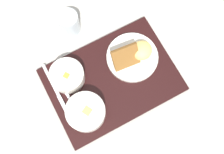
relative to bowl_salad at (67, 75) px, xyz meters
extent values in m
plane|color=#ADA89E|center=(0.14, -0.05, -0.05)|extent=(4.00, 4.00, 0.00)
cube|color=black|center=(0.14, -0.05, -0.04)|extent=(0.47, 0.36, 0.02)
cylinder|color=silver|center=(0.00, 0.00, 0.00)|extent=(0.11, 0.11, 0.05)
torus|color=silver|center=(0.00, 0.00, 0.02)|extent=(0.11, 0.11, 0.01)
cylinder|color=#9EC67A|center=(-0.02, -0.01, 0.01)|extent=(0.05, 0.06, 0.02)
cylinder|color=#9EC67A|center=(0.01, 0.02, 0.01)|extent=(0.06, 0.06, 0.01)
cylinder|color=#9EC67A|center=(-0.02, -0.02, 0.02)|extent=(0.05, 0.05, 0.01)
cylinder|color=#9EC67A|center=(0.00, 0.03, 0.01)|extent=(0.06, 0.06, 0.02)
cylinder|color=#9EC67A|center=(0.00, -0.01, 0.02)|extent=(0.05, 0.05, 0.01)
cylinder|color=#9EC67A|center=(0.02, 0.00, 0.02)|extent=(0.04, 0.04, 0.01)
cube|color=orange|center=(0.00, -0.01, 0.02)|extent=(0.02, 0.02, 0.01)
cube|color=orange|center=(-0.01, 0.01, 0.01)|extent=(0.03, 0.03, 0.01)
cube|color=orange|center=(-0.01, 0.01, 0.02)|extent=(0.02, 0.02, 0.01)
cylinder|color=silver|center=(0.02, -0.14, 0.00)|extent=(0.13, 0.13, 0.06)
torus|color=silver|center=(0.02, -0.14, 0.02)|extent=(0.13, 0.13, 0.01)
cylinder|color=#C67F3D|center=(0.02, -0.14, 0.01)|extent=(0.11, 0.11, 0.04)
cube|color=#E5A356|center=(0.03, -0.14, 0.02)|extent=(0.03, 0.03, 0.02)
cylinder|color=silver|center=(0.23, -0.01, -0.02)|extent=(0.18, 0.18, 0.02)
ellipsoid|color=#EFC666|center=(0.26, 0.00, 0.01)|extent=(0.10, 0.10, 0.04)
cube|color=brown|center=(0.20, -0.01, 0.01)|extent=(0.09, 0.07, 0.08)
cube|color=silver|center=(-0.06, 0.01, -0.03)|extent=(0.03, 0.12, 0.00)
cube|color=silver|center=(-0.04, -0.09, -0.02)|extent=(0.03, 0.08, 0.01)
ellipsoid|color=silver|center=(-0.03, -0.02, -0.02)|extent=(0.05, 0.05, 0.01)
cube|color=silver|center=(-0.01, -0.09, -0.03)|extent=(0.03, 0.11, 0.01)
cylinder|color=silver|center=(0.06, 0.18, 0.00)|extent=(0.07, 0.07, 0.09)
cylinder|color=silver|center=(0.06, 0.18, -0.02)|extent=(0.06, 0.06, 0.06)
camera|label=1|loc=(0.06, -0.28, 0.89)|focal=45.00mm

